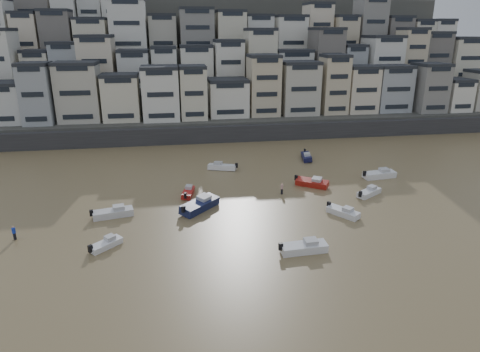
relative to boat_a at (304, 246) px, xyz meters
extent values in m
cube|color=#38383A|center=(-1.78, 49.83, 0.99)|extent=(140.00, 3.00, 3.50)
cube|color=#4C4C47|center=(3.22, 56.83, 1.24)|extent=(140.00, 14.00, 4.00)
cube|color=#4C4C47|center=(3.22, 68.83, 4.24)|extent=(140.00, 14.00, 10.00)
cube|color=#4C4C47|center=(3.22, 80.83, 8.24)|extent=(140.00, 14.00, 18.00)
cube|color=#4C4C47|center=(3.22, 92.83, 12.24)|extent=(140.00, 16.00, 26.00)
cube|color=#4C4C47|center=(3.22, 106.83, 15.24)|extent=(140.00, 18.00, 32.00)
camera|label=1|loc=(-13.49, -39.59, 22.18)|focal=32.00mm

